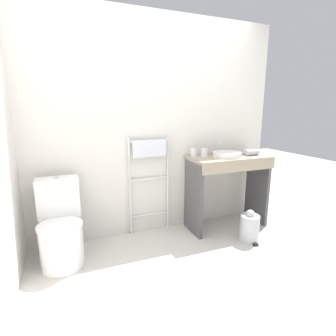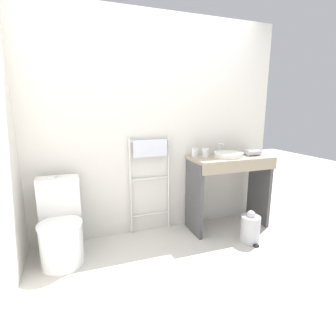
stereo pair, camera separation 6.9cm
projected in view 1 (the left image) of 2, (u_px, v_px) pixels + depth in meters
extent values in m
plane|color=beige|center=(207.00, 294.00, 2.08)|extent=(12.00, 12.00, 0.00)
cube|color=silver|center=(152.00, 128.00, 3.01)|extent=(3.04, 0.12, 2.45)
cylinder|color=white|center=(62.00, 247.00, 2.41)|extent=(0.38, 0.38, 0.40)
cylinder|color=white|center=(60.00, 225.00, 2.36)|extent=(0.40, 0.40, 0.02)
cube|color=white|center=(58.00, 197.00, 2.56)|extent=(0.39, 0.18, 0.39)
cylinder|color=silver|center=(56.00, 177.00, 2.52)|extent=(0.05, 0.05, 0.01)
cylinder|color=silver|center=(130.00, 188.00, 2.96)|extent=(0.02, 0.02, 1.13)
cylinder|color=silver|center=(168.00, 183.00, 3.12)|extent=(0.02, 0.02, 1.13)
cylinder|color=silver|center=(150.00, 215.00, 3.12)|extent=(0.46, 0.02, 0.02)
cylinder|color=silver|center=(149.00, 179.00, 3.02)|extent=(0.46, 0.02, 0.02)
cylinder|color=silver|center=(149.00, 141.00, 2.93)|extent=(0.46, 0.02, 0.02)
cube|color=silver|center=(150.00, 148.00, 2.92)|extent=(0.39, 0.04, 0.19)
cube|color=gray|center=(229.00, 158.00, 3.11)|extent=(0.96, 0.48, 0.03)
cube|color=gray|center=(240.00, 167.00, 2.92)|extent=(0.96, 0.02, 0.10)
cube|color=#4C4C4F|center=(193.00, 198.00, 3.04)|extent=(0.04, 0.40, 0.85)
cube|color=#4C4C4F|center=(257.00, 189.00, 3.37)|extent=(0.04, 0.40, 0.85)
cylinder|color=white|center=(227.00, 154.00, 3.06)|extent=(0.33, 0.33, 0.06)
cylinder|color=silver|center=(227.00, 152.00, 3.06)|extent=(0.27, 0.27, 0.01)
cylinder|color=silver|center=(218.00, 148.00, 3.23)|extent=(0.02, 0.02, 0.15)
cylinder|color=silver|center=(220.00, 144.00, 3.18)|extent=(0.02, 0.09, 0.02)
cylinder|color=white|center=(194.00, 153.00, 3.07)|extent=(0.07, 0.07, 0.10)
cylinder|color=white|center=(204.00, 153.00, 3.06)|extent=(0.07, 0.07, 0.10)
cylinder|color=#B7B7BC|center=(252.00, 152.00, 3.15)|extent=(0.16, 0.07, 0.07)
cone|color=#9C9CA0|center=(259.00, 152.00, 3.19)|extent=(0.06, 0.06, 0.06)
cube|color=#B7B7BC|center=(245.00, 152.00, 3.21)|extent=(0.04, 0.09, 0.05)
cylinder|color=#B7B7BC|center=(249.00, 228.00, 2.89)|extent=(0.21, 0.21, 0.30)
sphere|color=#B7B7BC|center=(250.00, 214.00, 2.85)|extent=(0.09, 0.09, 0.09)
cube|color=black|center=(256.00, 245.00, 2.81)|extent=(0.05, 0.04, 0.02)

